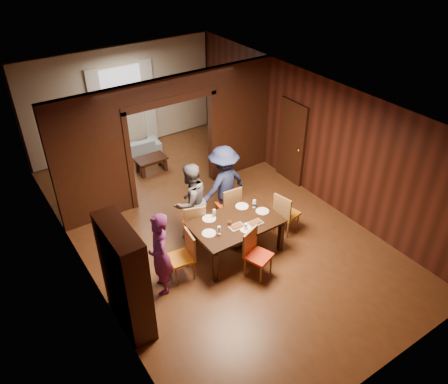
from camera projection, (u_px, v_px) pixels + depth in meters
floor at (210, 224)px, 9.70m from camera, size 9.00×9.00×0.00m
ceiling at (207, 101)px, 8.09m from camera, size 5.50×9.00×0.02m
room_walls at (166, 132)px, 10.16m from camera, size 5.52×9.01×2.90m
person_purple at (160, 254)px, 7.64m from camera, size 0.55×0.69×1.66m
person_grey at (191, 202)px, 8.95m from camera, size 0.95×0.82×1.71m
person_navy at (224, 184)px, 9.42m from camera, size 1.24×0.82×1.79m
sofa at (129, 149)px, 12.11m from camera, size 1.76×0.80×0.50m
serving_bowl at (237, 214)px, 8.68m from camera, size 0.30×0.30×0.07m
dining_table at (236, 237)px, 8.75m from camera, size 1.74×1.08×0.76m
coffee_table at (151, 164)px, 11.50m from camera, size 0.80×0.50×0.40m
chair_left at (181, 257)px, 8.10m from camera, size 0.49×0.49×0.97m
chair_right at (287, 212)px, 9.26m from camera, size 0.52×0.52×0.97m
chair_far_l at (194, 222)px, 8.99m from camera, size 0.56×0.56×0.97m
chair_far_r at (228, 204)px, 9.51m from camera, size 0.48×0.48×0.97m
chair_near at (259, 255)px, 8.15m from camera, size 0.56×0.56×0.97m
hutch at (125, 278)px, 6.93m from camera, size 0.40×1.20×2.00m
door_right at (291, 142)px, 10.71m from camera, size 0.06×0.90×2.10m
window_far at (121, 91)px, 11.82m from camera, size 1.20×0.03×1.30m
curtain_left at (98, 113)px, 11.69m from camera, size 0.35×0.06×2.40m
curtain_right at (149, 101)px, 12.39m from camera, size 0.35×0.06×2.40m
plate_left at (209, 233)px, 8.23m from camera, size 0.27×0.27×0.01m
plate_far_l at (209, 219)px, 8.61m from camera, size 0.27×0.27×0.01m
plate_far_r at (242, 206)px, 8.96m from camera, size 0.27×0.27×0.01m
plate_right at (262, 211)px, 8.82m from camera, size 0.27×0.27×0.01m
plate_near at (247, 229)px, 8.33m from camera, size 0.27×0.27×0.01m
platter_a at (237, 226)px, 8.39m from camera, size 0.30×0.20×0.04m
platter_b at (255, 223)px, 8.48m from camera, size 0.30×0.20×0.04m
wineglass_left at (219, 230)px, 8.17m from camera, size 0.08×0.08×0.18m
wineglass_far at (214, 213)px, 8.61m from camera, size 0.08×0.08×0.18m
wineglass_right at (254, 204)px, 8.89m from camera, size 0.08×0.08×0.18m
tumbler at (246, 227)px, 8.30m from camera, size 0.07×0.07×0.14m
condiment_jar at (230, 223)px, 8.41m from camera, size 0.08×0.08×0.11m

